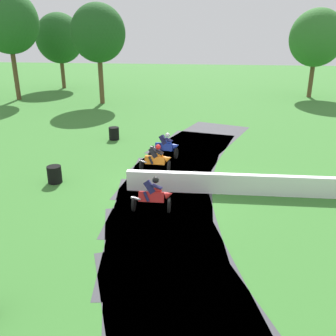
# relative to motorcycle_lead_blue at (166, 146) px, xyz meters

# --- Properties ---
(ground_plane) EXTENTS (120.00, 120.00, 0.00)m
(ground_plane) POSITION_rel_motorcycle_lead_blue_xyz_m (0.61, -4.53, -0.65)
(ground_plane) COLOR #38752D
(track_asphalt) EXTENTS (7.46, 25.97, 0.01)m
(track_asphalt) POSITION_rel_motorcycle_lead_blue_xyz_m (1.29, -4.51, -0.65)
(track_asphalt) COLOR #3D3D42
(track_asphalt) RESTS_ON ground
(safety_barrier) EXTENTS (14.40, 0.62, 0.90)m
(safety_barrier) POSITION_rel_motorcycle_lead_blue_xyz_m (6.05, -4.40, -0.20)
(safety_barrier) COLOR white
(safety_barrier) RESTS_ON ground
(motorcycle_lead_blue) EXTENTS (1.71, 0.98, 1.43)m
(motorcycle_lead_blue) POSITION_rel_motorcycle_lead_blue_xyz_m (0.00, 0.00, 0.00)
(motorcycle_lead_blue) COLOR black
(motorcycle_lead_blue) RESTS_ON ground
(motorcycle_chase_orange) EXTENTS (1.69, 0.74, 1.42)m
(motorcycle_chase_orange) POSITION_rel_motorcycle_lead_blue_xyz_m (-0.18, -2.23, 0.01)
(motorcycle_chase_orange) COLOR black
(motorcycle_chase_orange) RESTS_ON ground
(motorcycle_trailing_red) EXTENTS (1.68, 0.87, 1.42)m
(motorcycle_trailing_red) POSITION_rel_motorcycle_lead_blue_xyz_m (0.32, -6.38, -0.02)
(motorcycle_trailing_red) COLOR black
(motorcycle_trailing_red) RESTS_ON ground
(tire_stack_near) EXTENTS (0.65, 0.65, 0.80)m
(tire_stack_near) POSITION_rel_motorcycle_lead_blue_xyz_m (-3.73, 3.02, -0.25)
(tire_stack_near) COLOR black
(tire_stack_near) RESTS_ON ground
(tire_stack_mid_a) EXTENTS (0.65, 0.65, 0.80)m
(tire_stack_mid_a) POSITION_rel_motorcycle_lead_blue_xyz_m (-4.66, -4.21, -0.25)
(tire_stack_mid_a) COLOR black
(tire_stack_mid_a) RESTS_ON ground
(tree_far_left) EXTENTS (4.88, 4.88, 8.86)m
(tree_far_left) POSITION_rel_motorcycle_lead_blue_xyz_m (-7.93, 14.77, 5.62)
(tree_far_left) COLOR brown
(tree_far_left) RESTS_ON ground
(tree_far_right) EXTENTS (5.27, 5.27, 8.58)m
(tree_far_right) POSITION_rel_motorcycle_lead_blue_xyz_m (12.40, 20.61, 5.14)
(tree_far_right) COLOR brown
(tree_far_right) RESTS_ON ground
(tree_mid_rise) EXTENTS (5.28, 5.28, 8.39)m
(tree_mid_rise) POSITION_rel_motorcycle_lead_blue_xyz_m (-15.15, 23.44, 4.95)
(tree_mid_rise) COLOR brown
(tree_mid_rise) RESTS_ON ground
(tree_behind_barrier) EXTENTS (5.57, 5.57, 10.20)m
(tree_behind_barrier) POSITION_rel_motorcycle_lead_blue_xyz_m (-16.81, 15.72, 6.59)
(tree_behind_barrier) COLOR brown
(tree_behind_barrier) RESTS_ON ground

